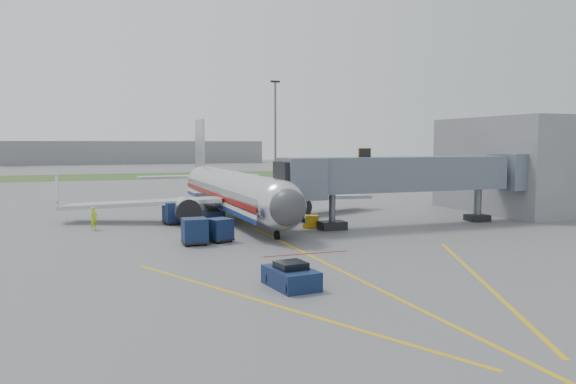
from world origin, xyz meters
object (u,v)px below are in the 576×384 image
object	(u,v)px
airliner	(233,191)
belt_loader	(210,214)
pushback_tug	(291,277)
ramp_worker	(94,219)

from	to	relation	value
airliner	belt_loader	distance (m)	3.42
airliner	pushback_tug	world-z (taller)	airliner
airliner	belt_loader	size ratio (longest dim) A/B	7.13
airliner	belt_loader	bearing A→B (deg)	-156.66
airliner	ramp_worker	size ratio (longest dim) A/B	18.10
airliner	ramp_worker	bearing A→B (deg)	-164.38
pushback_tug	belt_loader	size ratio (longest dim) A/B	0.67
belt_loader	pushback_tug	bearing A→B (deg)	-93.31
pushback_tug	belt_loader	distance (m)	25.90
ramp_worker	pushback_tug	bearing A→B (deg)	-116.06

